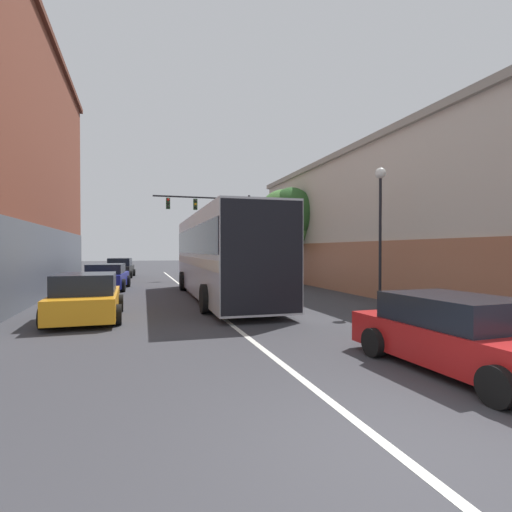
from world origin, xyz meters
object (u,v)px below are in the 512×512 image
traffic_signal_gantry (218,216)px  parked_car_left_far (120,268)px  hatchback_foreground (461,336)px  bus (221,252)px  parked_car_left_mid (86,298)px  street_tree_far (284,220)px  street_tree_near (292,214)px  parked_car_left_near (107,277)px  street_lamp (380,217)px

traffic_signal_gantry → parked_car_left_far: bearing=151.6°
hatchback_foreground → traffic_signal_gantry: bearing=-3.8°
bus → parked_car_left_mid: bus is taller
bus → street_tree_far: 8.68m
parked_car_left_mid → parked_car_left_far: size_ratio=0.96×
hatchback_foreground → street_tree_far: size_ratio=0.75×
street_tree_far → street_tree_near: bearing=-48.9°
parked_car_left_mid → street_tree_far: size_ratio=0.71×
street_tree_near → parked_car_left_near: bearing=-177.7°
hatchback_foreground → parked_car_left_near: parked_car_left_near is taller
parked_car_left_near → parked_car_left_mid: parked_car_left_mid is taller
parked_car_left_mid → street_tree_near: bearing=-47.8°
bus → hatchback_foreground: size_ratio=2.89×
parked_car_left_near → street_tree_near: street_tree_near is taller
parked_car_left_near → street_tree_near: size_ratio=0.78×
parked_car_left_near → traffic_signal_gantry: bearing=-44.9°
parked_car_left_far → traffic_signal_gantry: traffic_signal_gantry is taller
street_tree_far → parked_car_left_far: bearing=137.2°
hatchback_foreground → traffic_signal_gantry: size_ratio=0.62×
hatchback_foreground → parked_car_left_near: (-7.02, 17.24, 0.05)m
street_tree_near → traffic_signal_gantry: bearing=119.8°
hatchback_foreground → street_tree_near: size_ratio=0.74×
parked_car_left_far → street_tree_far: (10.21, -9.47, 3.34)m
parked_car_left_far → street_tree_near: 14.93m
hatchback_foreground → parked_car_left_far: bearing=10.9°
parked_car_left_far → street_tree_far: street_tree_far is taller
traffic_signal_gantry → street_tree_near: bearing=-60.2°
hatchback_foreground → street_tree_near: 18.49m
bus → street_lamp: street_lamp is taller
bus → parked_car_left_mid: 6.63m
bus → street_tree_far: bearing=-39.1°
hatchback_foreground → parked_car_left_far: parked_car_left_far is taller
parked_car_left_far → parked_car_left_near: bearing=-177.4°
bus → traffic_signal_gantry: (2.35, 12.08, 2.64)m
parked_car_left_far → street_tree_near: (10.56, -9.87, 3.72)m
bus → street_tree_near: bearing=-42.7°
traffic_signal_gantry → street_tree_near: traffic_signal_gantry is taller
parked_car_left_far → parked_car_left_mid: bearing=-176.4°
traffic_signal_gantry → parked_car_left_mid: bearing=-114.7°
hatchback_foreground → parked_car_left_mid: (-7.00, 7.59, 0.04)m
bus → parked_car_left_near: size_ratio=2.75×
parked_car_left_far → traffic_signal_gantry: bearing=-113.9°
parked_car_left_far → street_tree_near: size_ratio=0.73×
street_tree_near → street_tree_far: size_ratio=1.01×
parked_car_left_mid → street_lamp: (9.86, -0.90, 2.67)m
hatchback_foreground → traffic_signal_gantry: traffic_signal_gantry is taller
street_tree_near → street_tree_far: street_tree_near is taller
street_tree_near → parked_car_left_mid: bearing=-137.1°
street_lamp → bus: bearing=134.1°
parked_car_left_near → street_lamp: size_ratio=0.93×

